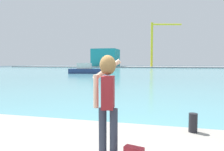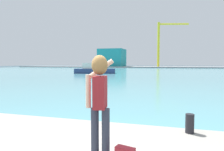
# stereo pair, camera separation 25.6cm
# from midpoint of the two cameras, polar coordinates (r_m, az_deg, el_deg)

# --- Properties ---
(ground_plane) EXTENTS (220.00, 220.00, 0.00)m
(ground_plane) POSITION_cam_midpoint_polar(r_m,az_deg,el_deg) (53.41, 14.20, 1.16)
(ground_plane) COLOR #334751
(harbor_water) EXTENTS (140.00, 100.00, 0.02)m
(harbor_water) POSITION_cam_midpoint_polar(r_m,az_deg,el_deg) (55.41, 14.27, 1.25)
(harbor_water) COLOR #599EA8
(harbor_water) RESTS_ON ground_plane
(far_shore_dock) EXTENTS (140.00, 20.00, 0.46)m
(far_shore_dock) POSITION_cam_midpoint_polar(r_m,az_deg,el_deg) (95.38, 15.02, 2.26)
(far_shore_dock) COLOR gray
(far_shore_dock) RESTS_ON ground_plane
(person_photographer) EXTENTS (0.53, 0.55, 1.74)m
(person_photographer) POSITION_cam_midpoint_polar(r_m,az_deg,el_deg) (3.60, -1.41, -5.16)
(person_photographer) COLOR #2D3342
(person_photographer) RESTS_ON quay_promenade
(harbor_bollard) EXTENTS (0.20, 0.20, 0.44)m
(harbor_bollard) POSITION_cam_midpoint_polar(r_m,az_deg,el_deg) (5.24, 21.91, -12.13)
(harbor_bollard) COLOR black
(harbor_bollard) RESTS_ON quay_promenade
(boat_moored) EXTENTS (8.12, 4.09, 2.02)m
(boat_moored) POSITION_cam_midpoint_polar(r_m,az_deg,el_deg) (40.56, -4.84, 1.57)
(boat_moored) COLOR navy
(boat_moored) RESTS_ON harbor_water
(warehouse_left) EXTENTS (11.23, 11.10, 8.00)m
(warehouse_left) POSITION_cam_midpoint_polar(r_m,az_deg,el_deg) (97.50, 0.12, 4.89)
(warehouse_left) COLOR teal
(warehouse_left) RESTS_ON far_shore_dock
(port_crane) EXTENTS (12.80, 3.99, 18.90)m
(port_crane) POSITION_cam_midpoint_polar(r_m,az_deg,el_deg) (92.59, 13.69, 9.57)
(port_crane) COLOR yellow
(port_crane) RESTS_ON far_shore_dock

